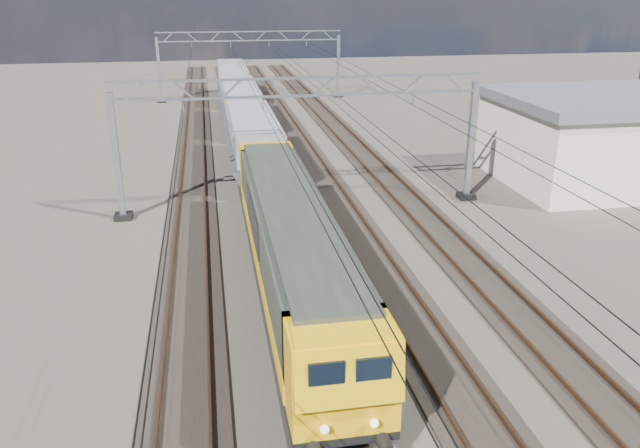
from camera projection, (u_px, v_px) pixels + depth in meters
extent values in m
plane|color=#2A241F|center=(315.00, 235.00, 30.60)|extent=(160.00, 160.00, 0.00)
cube|color=black|center=(191.00, 242.00, 29.58)|extent=(2.60, 140.00, 0.12)
cube|color=brown|center=(175.00, 240.00, 29.40)|extent=(0.08, 140.00, 0.16)
cube|color=brown|center=(206.00, 238.00, 29.64)|extent=(0.08, 140.00, 0.16)
cube|color=black|center=(275.00, 236.00, 30.25)|extent=(2.60, 140.00, 0.12)
cube|color=brown|center=(260.00, 234.00, 30.07)|extent=(0.08, 140.00, 0.16)
cube|color=brown|center=(289.00, 232.00, 30.31)|extent=(0.08, 140.00, 0.16)
cube|color=black|center=(355.00, 231.00, 30.91)|extent=(2.60, 140.00, 0.12)
cube|color=brown|center=(341.00, 229.00, 30.73)|extent=(0.08, 140.00, 0.16)
cube|color=brown|center=(369.00, 227.00, 30.97)|extent=(0.08, 140.00, 0.16)
cube|color=black|center=(432.00, 226.00, 31.57)|extent=(2.60, 140.00, 0.12)
cube|color=brown|center=(418.00, 224.00, 31.40)|extent=(0.08, 140.00, 0.16)
cube|color=brown|center=(445.00, 222.00, 31.64)|extent=(0.08, 140.00, 0.16)
cube|color=#9AA1A8|center=(117.00, 158.00, 31.52)|extent=(0.30, 0.30, 6.60)
cube|color=#9AA1A8|center=(471.00, 142.00, 34.68)|extent=(0.30, 0.30, 6.60)
cube|color=black|center=(124.00, 216.00, 32.65)|extent=(0.90, 0.90, 0.30)
cube|color=black|center=(466.00, 196.00, 35.80)|extent=(0.90, 0.90, 0.30)
cube|color=#9AA1A8|center=(301.00, 78.00, 31.77)|extent=(19.30, 0.18, 0.12)
cube|color=#9AA1A8|center=(302.00, 96.00, 32.09)|extent=(19.30, 0.18, 0.12)
cube|color=#9AA1A8|center=(134.00, 91.00, 30.55)|extent=(1.03, 0.10, 0.94)
cube|color=#9AA1A8|center=(183.00, 90.00, 30.94)|extent=(1.03, 0.10, 0.94)
cube|color=#9AA1A8|center=(231.00, 89.00, 31.34)|extent=(1.03, 0.10, 0.94)
cube|color=#9AA1A8|center=(278.00, 88.00, 31.73)|extent=(1.03, 0.10, 0.94)
cube|color=#9AA1A8|center=(324.00, 86.00, 32.13)|extent=(1.03, 0.10, 0.94)
cube|color=#9AA1A8|center=(369.00, 85.00, 32.52)|extent=(1.03, 0.10, 0.94)
cube|color=#9AA1A8|center=(412.00, 84.00, 32.92)|extent=(1.03, 0.10, 0.94)
cube|color=#9AA1A8|center=(455.00, 83.00, 33.31)|extent=(1.03, 0.10, 0.94)
cube|color=#9AA1A8|center=(183.00, 106.00, 31.21)|extent=(0.06, 0.06, 0.65)
cube|color=#9AA1A8|center=(263.00, 103.00, 31.87)|extent=(0.06, 0.06, 0.65)
cube|color=#9AA1A8|center=(339.00, 101.00, 32.54)|extent=(0.06, 0.06, 0.65)
cube|color=#9AA1A8|center=(413.00, 99.00, 33.20)|extent=(0.06, 0.06, 0.65)
cube|color=#9AA1A8|center=(159.00, 70.00, 64.63)|extent=(0.30, 0.30, 6.60)
cube|color=#9AA1A8|center=(338.00, 66.00, 67.79)|extent=(0.30, 0.30, 6.60)
cube|color=black|center=(162.00, 101.00, 65.75)|extent=(0.90, 0.90, 0.30)
cube|color=black|center=(338.00, 96.00, 68.91)|extent=(0.90, 0.90, 0.30)
cube|color=#9AA1A8|center=(249.00, 32.00, 64.87)|extent=(19.30, 0.18, 0.12)
cube|color=#9AA1A8|center=(250.00, 41.00, 65.19)|extent=(19.30, 0.18, 0.12)
cube|color=#9AA1A8|center=(168.00, 37.00, 63.65)|extent=(1.03, 0.10, 0.94)
cube|color=#9AA1A8|center=(192.00, 37.00, 64.05)|extent=(1.03, 0.10, 0.94)
cube|color=#9AA1A8|center=(215.00, 37.00, 64.44)|extent=(1.03, 0.10, 0.94)
cube|color=#9AA1A8|center=(238.00, 36.00, 64.84)|extent=(1.03, 0.10, 0.94)
cube|color=#9AA1A8|center=(261.00, 36.00, 65.23)|extent=(1.03, 0.10, 0.94)
cube|color=#9AA1A8|center=(284.00, 36.00, 65.63)|extent=(1.03, 0.10, 0.94)
cube|color=#9AA1A8|center=(306.00, 35.00, 66.02)|extent=(1.03, 0.10, 0.94)
cube|color=#9AA1A8|center=(328.00, 35.00, 66.42)|extent=(1.03, 0.10, 0.94)
cube|color=#9AA1A8|center=(192.00, 45.00, 64.31)|extent=(0.06, 0.06, 0.65)
cube|color=#9AA1A8|center=(231.00, 44.00, 64.98)|extent=(0.06, 0.06, 0.65)
cube|color=#9AA1A8|center=(269.00, 43.00, 65.64)|extent=(0.06, 0.06, 0.65)
cube|color=#9AA1A8|center=(306.00, 43.00, 66.31)|extent=(0.06, 0.06, 0.65)
cylinder|color=black|center=(185.00, 99.00, 35.00)|extent=(0.03, 140.00, 0.03)
cylinder|color=black|center=(185.00, 90.00, 34.82)|extent=(0.03, 140.00, 0.03)
cylinder|color=black|center=(257.00, 97.00, 35.67)|extent=(0.03, 140.00, 0.03)
cylinder|color=black|center=(256.00, 88.00, 35.49)|extent=(0.03, 140.00, 0.03)
cylinder|color=black|center=(325.00, 95.00, 36.33)|extent=(0.03, 140.00, 0.03)
cylinder|color=black|center=(325.00, 86.00, 36.15)|extent=(0.03, 140.00, 0.03)
cylinder|color=black|center=(391.00, 93.00, 37.00)|extent=(0.03, 140.00, 0.03)
cylinder|color=black|center=(392.00, 85.00, 36.82)|extent=(0.03, 140.00, 0.03)
cube|color=black|center=(321.00, 373.00, 18.37)|extent=(2.20, 3.60, 0.60)
cube|color=black|center=(273.00, 221.00, 30.33)|extent=(2.20, 3.60, 0.60)
cube|color=black|center=(291.00, 269.00, 24.22)|extent=(2.65, 20.00, 0.25)
cube|color=black|center=(291.00, 278.00, 24.35)|extent=(2.20, 4.50, 0.75)
cube|color=#272C25|center=(291.00, 235.00, 23.71)|extent=(2.65, 17.00, 2.60)
cube|color=#E5A80C|center=(256.00, 262.00, 23.84)|extent=(0.04, 17.00, 0.60)
cube|color=#E5A80C|center=(325.00, 257.00, 24.29)|extent=(0.04, 17.00, 0.60)
cube|color=black|center=(253.00, 220.00, 24.28)|extent=(0.05, 5.00, 1.40)
cube|color=black|center=(321.00, 216.00, 24.73)|extent=(0.05, 5.00, 1.40)
cube|color=#272C25|center=(290.00, 201.00, 23.22)|extent=(2.25, 18.00, 0.15)
cube|color=#E5A80C|center=(340.00, 371.00, 15.34)|extent=(2.65, 1.80, 2.60)
cube|color=#E5A80C|center=(349.00, 376.00, 14.29)|extent=(2.60, 0.46, 1.52)
cube|color=black|center=(326.00, 377.00, 14.07)|extent=(0.85, 0.08, 0.75)
cube|color=black|center=(374.00, 372.00, 14.25)|extent=(0.85, 0.08, 0.75)
cylinder|color=black|center=(385.00, 445.00, 14.88)|extent=(0.36, 0.50, 0.36)
cylinder|color=white|center=(325.00, 429.00, 14.52)|extent=(0.20, 0.08, 0.20)
cylinder|color=white|center=(374.00, 423.00, 14.71)|extent=(0.20, 0.08, 0.20)
cube|color=#E5A80C|center=(267.00, 171.00, 32.08)|extent=(2.65, 1.80, 2.60)
cube|color=#E5A80C|center=(265.00, 156.00, 32.77)|extent=(2.60, 0.46, 1.52)
cube|color=black|center=(254.00, 155.00, 32.74)|extent=(0.85, 0.08, 0.75)
cube|color=black|center=(275.00, 154.00, 32.92)|extent=(0.85, 0.08, 0.75)
cylinder|color=black|center=(250.00, 190.00, 33.54)|extent=(0.36, 0.50, 0.36)
cylinder|color=black|center=(281.00, 189.00, 33.82)|extent=(0.36, 0.50, 0.36)
cylinder|color=white|center=(254.00, 180.00, 33.28)|extent=(0.20, 0.08, 0.20)
cylinder|color=white|center=(276.00, 179.00, 33.48)|extent=(0.20, 0.08, 0.20)
cube|color=black|center=(261.00, 182.00, 36.50)|extent=(2.20, 2.60, 0.55)
cube|color=black|center=(250.00, 146.00, 44.78)|extent=(2.20, 2.60, 0.55)
cube|color=black|center=(254.00, 156.00, 40.51)|extent=(2.40, 13.00, 0.20)
cube|color=gray|center=(253.00, 130.00, 39.90)|extent=(2.80, 12.00, 1.80)
cube|color=#464A4D|center=(239.00, 150.00, 40.19)|extent=(1.48, 12.00, 1.36)
cube|color=#464A4D|center=(269.00, 149.00, 40.50)|extent=(1.48, 12.00, 1.36)
cube|color=#E5A80C|center=(233.00, 140.00, 36.87)|extent=(0.04, 1.20, 0.50)
cube|color=black|center=(245.00, 130.00, 49.56)|extent=(2.20, 2.60, 0.55)
cube|color=black|center=(238.00, 110.00, 57.84)|extent=(2.20, 2.60, 0.55)
cube|color=black|center=(241.00, 115.00, 53.57)|extent=(2.40, 13.00, 0.20)
cube|color=gray|center=(240.00, 95.00, 52.96)|extent=(2.80, 12.00, 1.80)
cube|color=#464A4D|center=(230.00, 110.00, 53.24)|extent=(1.48, 12.00, 1.36)
cube|color=#464A4D|center=(252.00, 109.00, 53.56)|extent=(1.48, 12.00, 1.36)
cube|color=#E5A80C|center=(225.00, 100.00, 49.93)|extent=(0.04, 1.20, 0.50)
cube|color=black|center=(235.00, 100.00, 62.62)|extent=(2.20, 2.60, 0.55)
cube|color=black|center=(231.00, 87.00, 70.89)|extent=(2.20, 2.60, 0.55)
cube|color=black|center=(233.00, 90.00, 66.63)|extent=(2.40, 13.00, 0.20)
cube|color=gray|center=(232.00, 74.00, 66.02)|extent=(2.80, 12.00, 1.80)
cube|color=#464A4D|center=(224.00, 86.00, 66.30)|extent=(1.48, 12.00, 1.36)
cube|color=#464A4D|center=(242.00, 85.00, 66.62)|extent=(1.48, 12.00, 1.36)
cube|color=#E5A80C|center=(219.00, 77.00, 62.99)|extent=(0.04, 1.20, 0.50)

